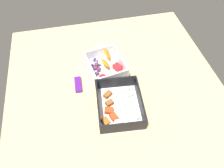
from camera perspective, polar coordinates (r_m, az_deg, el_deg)
table_surface at (r=79.55cm, az=0.76°, el=-0.71°), size 80.00×80.00×2.00cm
pasta_container at (r=71.54cm, az=2.01°, el=-5.95°), size 19.82×16.61×5.72cm
fruit_bowl at (r=82.54cm, az=-1.69°, el=5.01°), size 17.21×15.40×5.89cm
candy_bar at (r=79.17cm, az=-9.25°, el=-0.13°), size 7.09×2.68×1.20cm
paper_cup_liner at (r=91.27cm, az=-3.69°, el=9.64°), size 4.00×4.00×1.55cm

